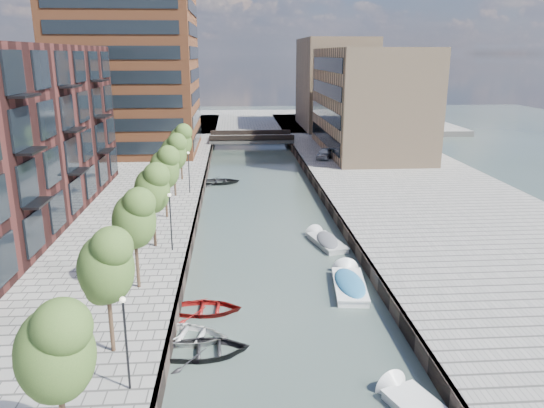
{
  "coord_description": "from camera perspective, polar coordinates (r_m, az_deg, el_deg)",
  "views": [
    {
      "loc": [
        -2.72,
        -11.27,
        14.26
      ],
      "look_at": [
        0.0,
        26.52,
        3.5
      ],
      "focal_mm": 35.0,
      "sensor_mm": 36.0,
      "label": 1
    }
  ],
  "objects": [
    {
      "name": "tree_0",
      "position": [
        18.62,
        -22.33,
        -14.2
      ],
      "size": [
        2.5,
        2.5,
        5.95
      ],
      "color": "#382619",
      "rests_on": "quay_left"
    },
    {
      "name": "apartment_block",
      "position": [
        45.18,
        -26.73,
        6.21
      ],
      "size": [
        8.0,
        38.0,
        14.0
      ],
      "primitive_type": "cube",
      "color": "black",
      "rests_on": "quay_left"
    },
    {
      "name": "tower",
      "position": [
        77.61,
        -15.38,
        16.6
      ],
      "size": [
        18.0,
        18.0,
        30.0
      ],
      "primitive_type": "cube",
      "color": "brown",
      "rests_on": "quay_left"
    },
    {
      "name": "quay_right",
      "position": [
        56.29,
        15.45,
        1.12
      ],
      "size": [
        20.0,
        140.0,
        1.0
      ],
      "primitive_type": "cube",
      "color": "gray",
      "rests_on": "ground"
    },
    {
      "name": "tree_3",
      "position": [
        37.8,
        -12.8,
        1.75
      ],
      "size": [
        2.5,
        2.5,
        5.95
      ],
      "color": "#382619",
      "rests_on": "quay_left"
    },
    {
      "name": "car",
      "position": [
        70.14,
        5.69,
        5.46
      ],
      "size": [
        3.06,
        4.41,
        1.39
      ],
      "primitive_type": "imported",
      "rotation": [
        0.0,
        0.0,
        -0.38
      ],
      "color": "#B6BABB",
      "rests_on": "quay_right"
    },
    {
      "name": "sloop_2",
      "position": [
        31.23,
        -7.13,
        -11.45
      ],
      "size": [
        4.32,
        3.2,
        0.86
      ],
      "primitive_type": "imported",
      "rotation": [
        0.0,
        0.0,
        1.51
      ],
      "color": "maroon",
      "rests_on": "ground"
    },
    {
      "name": "water",
      "position": [
        53.29,
        -1.04,
        0.33
      ],
      "size": [
        300.0,
        300.0,
        0.0
      ],
      "primitive_type": "plane",
      "color": "#38473F",
      "rests_on": "ground"
    },
    {
      "name": "tree_5",
      "position": [
        51.39,
        -10.56,
        5.55
      ],
      "size": [
        2.5,
        2.5,
        5.95
      ],
      "color": "#382619",
      "rests_on": "quay_left"
    },
    {
      "name": "lamp_0",
      "position": [
        22.51,
        -15.49,
        -13.29
      ],
      "size": [
        0.24,
        0.24,
        4.12
      ],
      "color": "black",
      "rests_on": "quay_left"
    },
    {
      "name": "far_closure",
      "position": [
        112.15,
        -2.73,
        8.79
      ],
      "size": [
        80.0,
        40.0,
        1.0
      ],
      "primitive_type": "cube",
      "color": "gray",
      "rests_on": "ground"
    },
    {
      "name": "tree_1",
      "position": [
        24.69,
        -17.46,
        -6.18
      ],
      "size": [
        2.5,
        2.5,
        5.95
      ],
      "color": "#382619",
      "rests_on": "quay_left"
    },
    {
      "name": "lamp_1",
      "position": [
        37.14,
        -10.87,
        -1.26
      ],
      "size": [
        0.24,
        0.24,
        4.12
      ],
      "color": "black",
      "rests_on": "quay_left"
    },
    {
      "name": "tree_2",
      "position": [
        31.15,
        -14.63,
        -1.38
      ],
      "size": [
        2.5,
        2.5,
        5.95
      ],
      "color": "#382619",
      "rests_on": "quay_left"
    },
    {
      "name": "tree_6",
      "position": [
        58.25,
        -9.83,
        6.78
      ],
      "size": [
        2.5,
        2.5,
        5.95
      ],
      "color": "#382619",
      "rests_on": "quay_left"
    },
    {
      "name": "lamp_2",
      "position": [
        52.57,
        -8.94,
        3.87
      ],
      "size": [
        0.24,
        0.24,
        4.12
      ],
      "color": "black",
      "rests_on": "quay_left"
    },
    {
      "name": "tan_block_far",
      "position": [
        101.16,
        6.72,
        12.77
      ],
      "size": [
        12.0,
        20.0,
        16.0
      ],
      "primitive_type": "cube",
      "color": "tan",
      "rests_on": "quay_right"
    },
    {
      "name": "sloop_4",
      "position": [
        60.73,
        -5.7,
        2.19
      ],
      "size": [
        4.93,
        3.69,
        0.97
      ],
      "primitive_type": "imported",
      "rotation": [
        0.0,
        0.0,
        1.64
      ],
      "color": "black",
      "rests_on": "ground"
    },
    {
      "name": "bridge",
      "position": [
        84.3,
        -2.24,
        7.06
      ],
      "size": [
        13.0,
        6.0,
        1.3
      ],
      "color": "gray",
      "rests_on": "ground"
    },
    {
      "name": "sloop_1",
      "position": [
        27.33,
        -7.27,
        -15.75
      ],
      "size": [
        4.66,
        3.44,
        0.93
      ],
      "primitive_type": "imported",
      "rotation": [
        0.0,
        0.0,
        1.62
      ],
      "color": "black",
      "rests_on": "ground"
    },
    {
      "name": "quay_wall_left",
      "position": [
        53.19,
        -7.62,
        0.72
      ],
      "size": [
        0.25,
        140.0,
        1.0
      ],
      "primitive_type": "cube",
      "color": "#332823",
      "rests_on": "ground"
    },
    {
      "name": "motorboat_4",
      "position": [
        41.64,
        5.69,
        -3.97
      ],
      "size": [
        2.77,
        5.08,
        1.61
      ],
      "color": "#B1B2B0",
      "rests_on": "ground"
    },
    {
      "name": "quay_wall_right",
      "position": [
        53.81,
        5.46,
        0.97
      ],
      "size": [
        0.25,
        140.0,
        1.0
      ],
      "primitive_type": "cube",
      "color": "#332823",
      "rests_on": "ground"
    },
    {
      "name": "sloop_3",
      "position": [
        28.68,
        -9.2,
        -14.19
      ],
      "size": [
        5.08,
        4.14,
        0.93
      ],
      "primitive_type": "imported",
      "rotation": [
        0.0,
        0.0,
        1.34
      ],
      "color": "silver",
      "rests_on": "ground"
    },
    {
      "name": "tan_block_near",
      "position": [
        75.88,
        10.37,
        10.87
      ],
      "size": [
        12.0,
        25.0,
        14.0
      ],
      "primitive_type": "cube",
      "color": "tan",
      "rests_on": "quay_right"
    },
    {
      "name": "motorboat_3",
      "position": [
        34.36,
        8.26,
        -8.44
      ],
      "size": [
        2.48,
        5.65,
        1.83
      ],
      "color": "white",
      "rests_on": "ground"
    },
    {
      "name": "tree_4",
      "position": [
        44.56,
        -11.51,
        3.94
      ],
      "size": [
        2.5,
        2.5,
        5.95
      ],
      "color": "#382619",
      "rests_on": "quay_left"
    }
  ]
}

